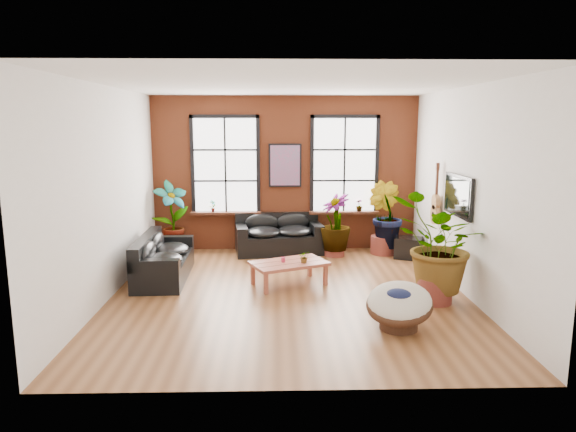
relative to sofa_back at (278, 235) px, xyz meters
name	(u,v)px	position (x,y,z in m)	size (l,w,h in m)	color
room	(289,192)	(0.16, -2.76, 1.35)	(6.04, 6.54, 3.54)	brown
sofa_back	(278,235)	(0.00, 0.00, 0.00)	(2.02, 1.18, 0.88)	black
sofa_left	(161,259)	(-2.22, -1.96, -0.03)	(0.92, 2.08, 0.81)	black
coffee_table	(289,265)	(0.17, -2.40, -0.02)	(1.51, 1.23, 0.51)	brown
papasan_chair	(399,305)	(1.68, -4.48, -0.04)	(1.23, 1.23, 0.70)	#3D2416
poster	(285,165)	(0.16, 0.27, 1.55)	(0.74, 0.06, 0.98)	black
tv_wall_unit	(451,199)	(3.09, -2.31, 1.14)	(0.13, 1.86, 1.20)	black
media_box	(409,248)	(2.82, -0.61, -0.17)	(0.69, 0.64, 0.46)	black
pot_back_left	(173,246)	(-2.35, -0.17, -0.20)	(0.53, 0.53, 0.39)	maroon
pot_back_right	(383,245)	(2.35, -0.21, -0.19)	(0.67, 0.67, 0.41)	maroon
pot_right_wall	(434,290)	(2.52, -3.39, -0.19)	(0.66, 0.66, 0.42)	maroon
pot_mid	(334,249)	(1.23, -0.35, -0.24)	(0.55, 0.55, 0.32)	maroon
floor_plant_back_left	(172,215)	(-2.35, -0.13, 0.51)	(0.79, 0.54, 1.50)	#113F14
floor_plant_back_right	(385,215)	(2.36, -0.19, 0.49)	(0.81, 0.65, 1.47)	#113F14
floor_plant_right_wall	(439,245)	(2.56, -3.39, 0.56)	(1.44, 1.24, 1.60)	#113F14
floor_plant_mid	(335,222)	(1.24, -0.37, 0.37)	(0.70, 0.70, 1.24)	#113F14
table_plant	(304,257)	(0.45, -2.47, 0.14)	(0.20, 0.17, 0.22)	#113F14
sill_plant_left	(213,206)	(-1.49, 0.22, 0.64)	(0.14, 0.10, 0.27)	#113F14
sill_plant_right	(359,205)	(1.86, 0.22, 0.64)	(0.15, 0.15, 0.27)	#113F14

